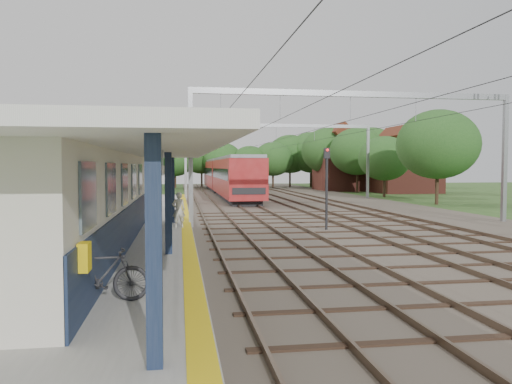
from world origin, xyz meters
TOP-DOWN VIEW (x-y plane):
  - ground at (0.00, 0.00)m, footprint 160.00×160.00m
  - ballast_bed at (4.00, 30.00)m, footprint 18.00×90.00m
  - platform at (-7.50, 14.00)m, footprint 5.00×52.00m
  - yellow_stripe at (-5.25, 14.00)m, footprint 0.45×52.00m
  - station_building at (-8.88, 7.00)m, footprint 3.41×18.00m
  - canopy at (-7.77, 6.00)m, footprint 6.40×20.00m
  - rail_tracks at (1.50, 30.00)m, footprint 11.80×88.00m
  - catenary_system at (3.39, 25.28)m, footprint 17.22×88.00m
  - tree_band at (3.84, 57.12)m, footprint 31.72×30.88m
  - house_near at (21.00, 46.00)m, footprint 7.00×6.12m
  - house_far at (16.00, 52.00)m, footprint 8.00×6.12m
  - person at (-5.60, 12.77)m, footprint 0.63×0.45m
  - bicycle at (-7.12, 0.46)m, footprint 1.92×0.65m
  - train at (-0.50, 44.94)m, footprint 2.97×37.03m
  - signal_post at (1.35, 12.98)m, footprint 0.28×0.26m

SIDE VIEW (x-z plane):
  - ground at x=0.00m, z-range 0.00..0.00m
  - ballast_bed at x=4.00m, z-range 0.00..0.10m
  - platform at x=-7.50m, z-range 0.00..0.35m
  - rail_tracks at x=1.50m, z-range 0.10..0.25m
  - yellow_stripe at x=-5.25m, z-range 0.35..0.36m
  - bicycle at x=-7.12m, z-range 0.35..1.49m
  - person at x=-5.60m, z-range 0.35..1.96m
  - station_building at x=-8.88m, z-range 0.34..3.74m
  - train at x=-0.50m, z-range 0.22..4.13m
  - signal_post at x=1.35m, z-range 0.44..4.42m
  - house_near at x=21.00m, z-range -0.96..6.93m
  - house_far at x=16.00m, z-range -1.09..7.56m
  - canopy at x=-7.77m, z-range 1.92..5.36m
  - tree_band at x=3.84m, z-range 0.51..9.33m
  - catenary_system at x=3.39m, z-range 2.01..9.01m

